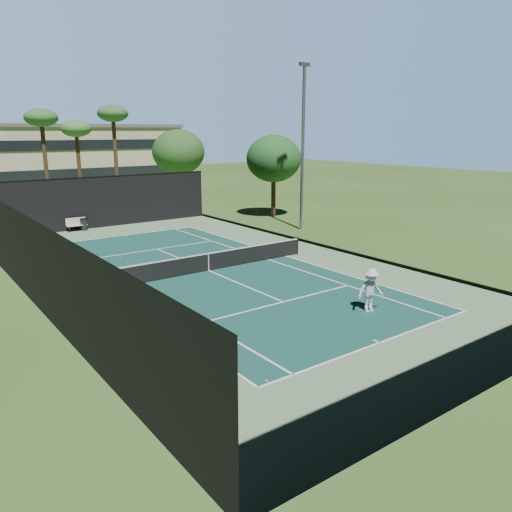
# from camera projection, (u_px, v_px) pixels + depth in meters

# --- Properties ---
(ground) EXTENTS (160.00, 160.00, 0.00)m
(ground) POSITION_uv_depth(u_px,v_px,m) (209.00, 271.00, 27.25)
(ground) COLOR #355921
(ground) RESTS_ON ground
(apron_slab) EXTENTS (18.00, 32.00, 0.01)m
(apron_slab) POSITION_uv_depth(u_px,v_px,m) (209.00, 271.00, 27.24)
(apron_slab) COLOR #63885F
(apron_slab) RESTS_ON ground
(court_surface) EXTENTS (10.97, 23.77, 0.01)m
(court_surface) POSITION_uv_depth(u_px,v_px,m) (209.00, 271.00, 27.24)
(court_surface) COLOR #164941
(court_surface) RESTS_ON ground
(court_lines) EXTENTS (11.07, 23.87, 0.01)m
(court_lines) POSITION_uv_depth(u_px,v_px,m) (209.00, 271.00, 27.24)
(court_lines) COLOR white
(court_lines) RESTS_ON ground
(tennis_net) EXTENTS (12.90, 0.10, 1.10)m
(tennis_net) POSITION_uv_depth(u_px,v_px,m) (209.00, 261.00, 27.11)
(tennis_net) COLOR black
(tennis_net) RESTS_ON ground
(fence) EXTENTS (18.04, 32.05, 4.03)m
(fence) POSITION_uv_depth(u_px,v_px,m) (207.00, 235.00, 26.81)
(fence) COLOR black
(fence) RESTS_ON ground
(player) EXTENTS (1.36, 1.01, 1.88)m
(player) POSITION_uv_depth(u_px,v_px,m) (370.00, 290.00, 20.92)
(player) COLOR silver
(player) RESTS_ON ground
(tennis_ball_a) EXTENTS (0.08, 0.08, 0.08)m
(tennis_ball_a) POSITION_uv_depth(u_px,v_px,m) (266.00, 381.00, 15.18)
(tennis_ball_a) COLOR #BBD931
(tennis_ball_a) RESTS_ON ground
(tennis_ball_b) EXTENTS (0.06, 0.06, 0.06)m
(tennis_ball_b) POSITION_uv_depth(u_px,v_px,m) (128.00, 262.00, 28.91)
(tennis_ball_b) COLOR #DDEA35
(tennis_ball_b) RESTS_ON ground
(tennis_ball_c) EXTENTS (0.08, 0.08, 0.08)m
(tennis_ball_c) POSITION_uv_depth(u_px,v_px,m) (182.00, 266.00, 28.16)
(tennis_ball_c) COLOR #D6EA35
(tennis_ball_c) RESTS_ON ground
(tennis_ball_d) EXTENTS (0.08, 0.08, 0.08)m
(tennis_ball_d) POSITION_uv_depth(u_px,v_px,m) (119.00, 256.00, 30.30)
(tennis_ball_d) COLOR #B7D630
(tennis_ball_d) RESTS_ON ground
(park_bench) EXTENTS (1.50, 0.45, 1.02)m
(park_bench) POSITION_uv_depth(u_px,v_px,m) (76.00, 224.00, 38.02)
(park_bench) COLOR beige
(park_bench) RESTS_ON ground
(trash_bin) EXTENTS (0.56, 0.56, 0.95)m
(trash_bin) POSITION_uv_depth(u_px,v_px,m) (84.00, 224.00, 38.28)
(trash_bin) COLOR black
(trash_bin) RESTS_ON ground
(palm_a) EXTENTS (2.80, 2.80, 9.32)m
(palm_a) POSITION_uv_depth(u_px,v_px,m) (41.00, 122.00, 42.83)
(palm_a) COLOR #44311D
(palm_a) RESTS_ON ground
(palm_b) EXTENTS (2.80, 2.80, 8.42)m
(palm_b) POSITION_uv_depth(u_px,v_px,m) (76.00, 132.00, 46.61)
(palm_b) COLOR #452D1D
(palm_b) RESTS_ON ground
(palm_c) EXTENTS (2.80, 2.80, 9.77)m
(palm_c) POSITION_uv_depth(u_px,v_px,m) (113.00, 118.00, 45.40)
(palm_c) COLOR #48331E
(palm_c) RESTS_ON ground
(decid_tree_a) EXTENTS (5.12, 5.12, 7.62)m
(decid_tree_a) POSITION_uv_depth(u_px,v_px,m) (178.00, 152.00, 48.86)
(decid_tree_a) COLOR #402A1B
(decid_tree_a) RESTS_ON ground
(decid_tree_b) EXTENTS (4.80, 4.80, 7.14)m
(decid_tree_b) POSITION_uv_depth(u_px,v_px,m) (274.00, 159.00, 43.44)
(decid_tree_b) COLOR #4D3521
(decid_tree_b) RESTS_ON ground
(campus_building) EXTENTS (40.50, 12.50, 8.30)m
(campus_building) POSITION_uv_depth(u_px,v_px,m) (16.00, 158.00, 62.10)
(campus_building) COLOR beige
(campus_building) RESTS_ON ground
(light_pole) EXTENTS (0.90, 0.25, 12.22)m
(light_pole) POSITION_uv_depth(u_px,v_px,m) (303.00, 144.00, 37.27)
(light_pole) COLOR gray
(light_pole) RESTS_ON ground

